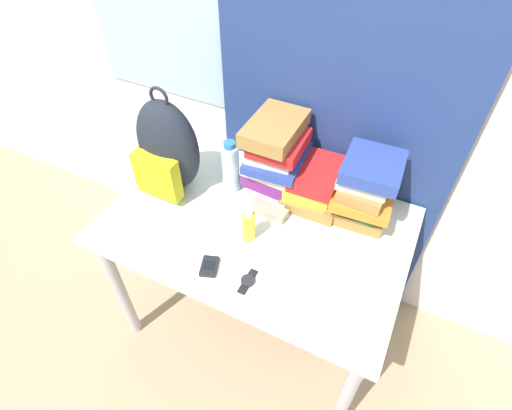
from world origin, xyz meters
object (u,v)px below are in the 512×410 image
book_stack_right (365,188)px  sunglasses_case (269,210)px  water_bottle (231,168)px  wristwatch (248,281)px  book_stack_left (276,156)px  book_stack_center (315,184)px  sports_bottle (259,168)px  backpack (167,149)px  cell_phone (209,266)px  sunscreen_bottle (249,225)px

book_stack_right → sunglasses_case: 0.37m
water_bottle → wristwatch: size_ratio=2.26×
book_stack_right → wristwatch: size_ratio=2.83×
book_stack_left → book_stack_right: book_stack_left is taller
book_stack_center → book_stack_left: bearing=-177.7°
book_stack_left → sports_bottle: 0.08m
book_stack_left → wristwatch: (0.12, -0.47, -0.16)m
backpack → book_stack_center: (0.55, 0.19, -0.12)m
backpack → book_stack_left: 0.42m
cell_phone → sunglasses_case: size_ratio=0.62×
sunglasses_case → wristwatch: sunglasses_case is taller
book_stack_right → backpack: bearing=-165.8°
book_stack_right → cell_phone: 0.63m
book_stack_center → book_stack_right: bearing=-1.6°
sunglasses_case → wristwatch: 0.32m
sunscreen_bottle → sunglasses_case: sunscreen_bottle is taller
book_stack_left → book_stack_center: 0.19m
book_stack_left → sunglasses_case: 0.22m
book_stack_left → water_bottle: size_ratio=1.35×
cell_phone → book_stack_right: bearing=51.1°
wristwatch → cell_phone: bearing=-176.8°
water_bottle → sunscreen_bottle: 0.28m
backpack → sunscreen_bottle: size_ratio=3.10×
book_stack_left → cell_phone: (-0.03, -0.48, -0.15)m
book_stack_right → sunscreen_bottle: book_stack_right is taller
backpack → sports_bottle: bearing=20.7°
backpack → water_bottle: 0.26m
sports_bottle → cell_phone: 0.44m
cell_phone → wristwatch: size_ratio=0.92×
book_stack_left → sunscreen_bottle: (0.03, -0.30, -0.09)m
backpack → sunglasses_case: (0.42, 0.03, -0.17)m
backpack → book_stack_right: backpack is taller
sports_bottle → cell_phone: (0.02, -0.42, -0.12)m
book_stack_left → cell_phone: book_stack_left is taller
backpack → water_bottle: size_ratio=1.92×
sunscreen_bottle → wristwatch: (0.09, -0.18, -0.06)m
sports_bottle → wristwatch: bearing=-68.6°
sports_bottle → sunscreen_bottle: size_ratio=1.84×
water_bottle → book_stack_center: bearing=16.8°
backpack → sports_bottle: backpack is taller
book_stack_left → wristwatch: 0.51m
sunglasses_case → sunscreen_bottle: bearing=-96.1°
sunglasses_case → water_bottle: bearing=162.0°
sports_bottle → wristwatch: 0.46m
backpack → book_stack_center: size_ratio=1.74×
book_stack_left → sunglasses_case: bearing=-73.9°
sunglasses_case → book_stack_center: bearing=52.7°
sunglasses_case → cell_phone: bearing=-102.8°
sunscreen_bottle → book_stack_left: bearing=95.8°
water_bottle → sunscreen_bottle: bearing=-48.1°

